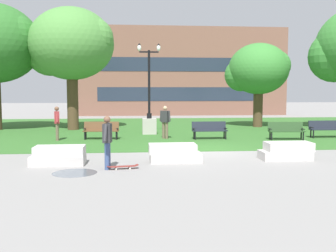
{
  "coord_description": "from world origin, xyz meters",
  "views": [
    {
      "loc": [
        -2.91,
        -15.89,
        2.49
      ],
      "look_at": [
        -1.63,
        -1.4,
        1.2
      ],
      "focal_mm": 42.0,
      "sensor_mm": 36.0,
      "label": 1
    }
  ],
  "objects_px": {
    "concrete_block_left": "(174,153)",
    "park_bench_near_right": "(101,129)",
    "skateboard": "(123,166)",
    "person_bystander_near_lawn": "(57,121)",
    "concrete_block_center": "(59,156)",
    "person_skateboarder": "(107,139)",
    "park_bench_far_left": "(286,130)",
    "lamp_post_right": "(149,116)",
    "person_bystander_far_lawn": "(165,120)",
    "park_bench_far_right": "(326,128)",
    "park_bench_near_left": "(209,129)",
    "concrete_block_right": "(287,151)"
  },
  "relations": [
    {
      "from": "park_bench_far_left",
      "to": "person_bystander_far_lawn",
      "type": "height_order",
      "value": "person_bystander_far_lawn"
    },
    {
      "from": "park_bench_far_left",
      "to": "person_bystander_near_lawn",
      "type": "xyz_separation_m",
      "value": [
        -11.6,
        0.73,
        0.45
      ]
    },
    {
      "from": "concrete_block_left",
      "to": "park_bench_near_right",
      "type": "height_order",
      "value": "park_bench_near_right"
    },
    {
      "from": "concrete_block_center",
      "to": "skateboard",
      "type": "xyz_separation_m",
      "value": [
        2.18,
        -0.95,
        -0.22
      ]
    },
    {
      "from": "skateboard",
      "to": "park_bench_near_right",
      "type": "xyz_separation_m",
      "value": [
        -1.3,
        7.85,
        0.45
      ]
    },
    {
      "from": "skateboard",
      "to": "park_bench_far_right",
      "type": "height_order",
      "value": "park_bench_far_right"
    },
    {
      "from": "park_bench_far_right",
      "to": "person_bystander_near_lawn",
      "type": "distance_m",
      "value": 14.09
    },
    {
      "from": "concrete_block_center",
      "to": "park_bench_near_right",
      "type": "xyz_separation_m",
      "value": [
        0.87,
        6.9,
        0.23
      ]
    },
    {
      "from": "park_bench_far_right",
      "to": "concrete_block_center",
      "type": "bearing_deg",
      "value": -152.64
    },
    {
      "from": "person_bystander_near_lawn",
      "to": "park_bench_near_left",
      "type": "bearing_deg",
      "value": -0.7
    },
    {
      "from": "skateboard",
      "to": "park_bench_near_left",
      "type": "relative_size",
      "value": 0.57
    },
    {
      "from": "concrete_block_right",
      "to": "park_bench_near_left",
      "type": "xyz_separation_m",
      "value": [
        -1.65,
        6.21,
        0.23
      ]
    },
    {
      "from": "park_bench_far_right",
      "to": "lamp_post_right",
      "type": "distance_m",
      "value": 9.72
    },
    {
      "from": "lamp_post_right",
      "to": "park_bench_near_right",
      "type": "bearing_deg",
      "value": -137.61
    },
    {
      "from": "concrete_block_center",
      "to": "person_skateboarder",
      "type": "distance_m",
      "value": 2.04
    },
    {
      "from": "skateboard",
      "to": "person_bystander_near_lawn",
      "type": "distance_m",
      "value": 8.37
    },
    {
      "from": "park_bench_near_right",
      "to": "skateboard",
      "type": "bearing_deg",
      "value": -80.57
    },
    {
      "from": "park_bench_near_right",
      "to": "park_bench_far_left",
      "type": "height_order",
      "value": "same"
    },
    {
      "from": "park_bench_far_left",
      "to": "person_bystander_near_lawn",
      "type": "distance_m",
      "value": 11.63
    },
    {
      "from": "concrete_block_right",
      "to": "lamp_post_right",
      "type": "bearing_deg",
      "value": 117.45
    },
    {
      "from": "lamp_post_right",
      "to": "park_bench_far_left",
      "type": "bearing_deg",
      "value": -26.21
    },
    {
      "from": "concrete_block_right",
      "to": "park_bench_far_right",
      "type": "bearing_deg",
      "value": 53.41
    },
    {
      "from": "concrete_block_left",
      "to": "person_bystander_far_lawn",
      "type": "relative_size",
      "value": 1.08
    },
    {
      "from": "concrete_block_left",
      "to": "skateboard",
      "type": "xyz_separation_m",
      "value": [
        -1.78,
        -1.12,
        -0.22
      ]
    },
    {
      "from": "concrete_block_left",
      "to": "park_bench_far_left",
      "type": "relative_size",
      "value": 1.0
    },
    {
      "from": "skateboard",
      "to": "park_bench_far_left",
      "type": "xyz_separation_m",
      "value": [
        8.12,
        6.83,
        0.45
      ]
    },
    {
      "from": "park_bench_near_left",
      "to": "park_bench_near_right",
      "type": "distance_m",
      "value": 5.6
    },
    {
      "from": "person_skateboarder",
      "to": "park_bench_far_left",
      "type": "relative_size",
      "value": 0.93
    },
    {
      "from": "concrete_block_right",
      "to": "lamp_post_right",
      "type": "height_order",
      "value": "lamp_post_right"
    },
    {
      "from": "park_bench_near_left",
      "to": "park_bench_near_right",
      "type": "height_order",
      "value": "same"
    },
    {
      "from": "concrete_block_right",
      "to": "person_bystander_far_lawn",
      "type": "relative_size",
      "value": 1.08
    },
    {
      "from": "park_bench_far_left",
      "to": "park_bench_near_left",
      "type": "bearing_deg",
      "value": 170.65
    },
    {
      "from": "skateboard",
      "to": "park_bench_near_left",
      "type": "bearing_deg",
      "value": 60.19
    },
    {
      "from": "concrete_block_right",
      "to": "park_bench_far_left",
      "type": "height_order",
      "value": "park_bench_far_left"
    },
    {
      "from": "concrete_block_right",
      "to": "park_bench_near_right",
      "type": "bearing_deg",
      "value": 137.58
    },
    {
      "from": "concrete_block_center",
      "to": "person_skateboarder",
      "type": "xyz_separation_m",
      "value": [
        1.7,
        -0.91,
        0.66
      ]
    },
    {
      "from": "park_bench_far_left",
      "to": "person_bystander_far_lawn",
      "type": "relative_size",
      "value": 1.08
    },
    {
      "from": "concrete_block_center",
      "to": "concrete_block_left",
      "type": "relative_size",
      "value": 0.98
    },
    {
      "from": "person_skateboarder",
      "to": "skateboard",
      "type": "height_order",
      "value": "person_skateboarder"
    },
    {
      "from": "skateboard",
      "to": "person_bystander_far_lawn",
      "type": "distance_m",
      "value": 8.13
    },
    {
      "from": "person_skateboarder",
      "to": "person_bystander_near_lawn",
      "type": "relative_size",
      "value": 1.0
    },
    {
      "from": "park_bench_near_left",
      "to": "person_skateboarder",
      "type": "bearing_deg",
      "value": -122.63
    },
    {
      "from": "concrete_block_right",
      "to": "park_bench_near_left",
      "type": "distance_m",
      "value": 6.43
    },
    {
      "from": "park_bench_near_right",
      "to": "lamp_post_right",
      "type": "distance_m",
      "value": 3.53
    },
    {
      "from": "concrete_block_center",
      "to": "park_bench_near_right",
      "type": "distance_m",
      "value": 6.96
    },
    {
      "from": "park_bench_near_right",
      "to": "person_bystander_near_lawn",
      "type": "bearing_deg",
      "value": -172.27
    },
    {
      "from": "person_bystander_near_lawn",
      "to": "person_bystander_far_lawn",
      "type": "relative_size",
      "value": 1.0
    },
    {
      "from": "concrete_block_left",
      "to": "lamp_post_right",
      "type": "bearing_deg",
      "value": 93.21
    },
    {
      "from": "concrete_block_left",
      "to": "park_bench_near_right",
      "type": "bearing_deg",
      "value": 114.62
    },
    {
      "from": "skateboard",
      "to": "person_bystander_near_lawn",
      "type": "bearing_deg",
      "value": 114.68
    }
  ]
}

